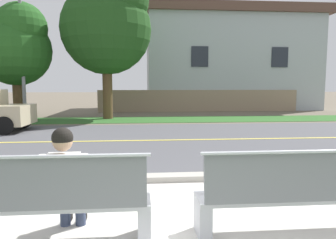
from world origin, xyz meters
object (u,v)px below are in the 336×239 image
(bench_right, at_px, (290,195))
(streetlamp, at_px, (23,29))
(shade_tree_centre, at_px, (109,22))
(bench_left, at_px, (51,203))
(seated_person_white, at_px, (66,178))
(shade_tree_left, at_px, (17,45))

(bench_right, distance_m, streetlamp, 14.41)
(streetlamp, bearing_deg, shade_tree_centre, 12.30)
(bench_left, height_order, streetlamp, streetlamp)
(seated_person_white, height_order, streetlamp, streetlamp)
(bench_left, bearing_deg, shade_tree_centre, 92.57)
(bench_left, relative_size, seated_person_white, 1.67)
(seated_person_white, bearing_deg, shade_tree_centre, 93.16)
(seated_person_white, xyz_separation_m, shade_tree_left, (-5.02, 12.38, 2.93))
(shade_tree_left, bearing_deg, bench_right, -59.13)
(bench_right, distance_m, shade_tree_left, 14.96)
(seated_person_white, bearing_deg, bench_left, -124.94)
(shade_tree_left, xyz_separation_m, shade_tree_centre, (4.32, 0.28, 1.18))
(bench_left, xyz_separation_m, seated_person_white, (0.12, 0.17, 0.21))
(seated_person_white, distance_m, shade_tree_centre, 13.33)
(bench_left, height_order, shade_tree_centre, shade_tree_centre)
(bench_right, bearing_deg, shade_tree_left, 120.87)
(shade_tree_left, bearing_deg, shade_tree_centre, 3.71)
(shade_tree_left, bearing_deg, seated_person_white, -67.93)
(bench_left, height_order, shade_tree_left, shade_tree_left)
(streetlamp, bearing_deg, seated_person_white, -69.06)
(seated_person_white, relative_size, shade_tree_left, 0.23)
(seated_person_white, bearing_deg, bench_right, -4.00)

